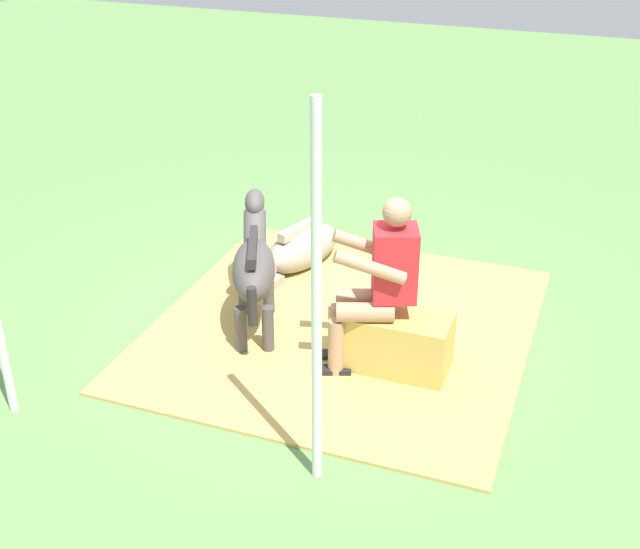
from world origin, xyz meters
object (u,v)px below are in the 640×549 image
(hay_bale, at_px, (398,342))
(pony_standing, at_px, (254,264))
(person_seated, at_px, (378,279))
(pony_lying, at_px, (296,251))
(tent_pole_left, at_px, (317,307))

(hay_bale, xyz_separation_m, pony_standing, (1.20, -0.18, 0.33))
(person_seated, relative_size, pony_lying, 0.98)
(tent_pole_left, bearing_deg, hay_bale, -96.53)
(pony_standing, distance_m, pony_lying, 1.09)
(pony_lying, bearing_deg, hay_bale, 136.53)
(person_seated, bearing_deg, hay_bale, -166.09)
(hay_bale, relative_size, pony_standing, 0.58)
(hay_bale, bearing_deg, pony_lying, -43.47)
(hay_bale, height_order, person_seated, person_seated)
(hay_bale, xyz_separation_m, tent_pole_left, (0.15, 1.27, 0.95))
(pony_standing, bearing_deg, pony_lying, -86.01)
(hay_bale, relative_size, person_seated, 0.56)
(pony_standing, xyz_separation_m, pony_lying, (0.07, -1.02, -0.36))
(hay_bale, relative_size, tent_pole_left, 0.32)
(hay_bale, xyz_separation_m, person_seated, (0.16, 0.04, 0.51))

